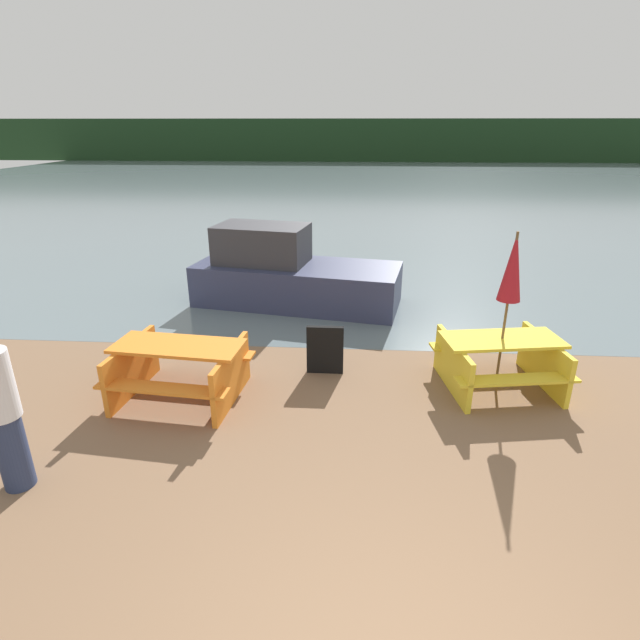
% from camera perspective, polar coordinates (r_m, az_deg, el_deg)
% --- Properties ---
extents(water, '(60.00, 50.00, 0.00)m').
position_cam_1_polar(water, '(32.82, 4.57, 15.29)').
color(water, slate).
rests_on(water, ground_plane).
extents(far_treeline, '(80.00, 1.60, 4.00)m').
position_cam_1_polar(far_treeline, '(52.65, 4.47, 19.80)').
color(far_treeline, '#193319').
rests_on(far_treeline, water).
extents(picnic_table_orange, '(1.85, 1.55, 0.79)m').
position_cam_1_polar(picnic_table_orange, '(7.05, -15.71, -5.06)').
color(picnic_table_orange, orange).
rests_on(picnic_table_orange, ground_plane).
extents(picnic_table_yellow, '(1.82, 1.62, 0.76)m').
position_cam_1_polar(picnic_table_yellow, '(7.49, 19.82, -4.12)').
color(picnic_table_yellow, yellow).
rests_on(picnic_table_yellow, ground_plane).
extents(umbrella_crimson, '(0.31, 0.31, 2.25)m').
position_cam_1_polar(umbrella_crimson, '(7.05, 21.15, 5.54)').
color(umbrella_crimson, brown).
rests_on(umbrella_crimson, ground_plane).
extents(boat, '(4.38, 2.35, 1.61)m').
position_cam_1_polar(boat, '(10.40, -3.47, 5.13)').
color(boat, '#333856').
rests_on(boat, water).
extents(person, '(0.35, 0.35, 1.77)m').
position_cam_1_polar(person, '(5.89, -32.60, -8.82)').
color(person, '#283351').
rests_on(person, ground_plane).
extents(signboard, '(0.55, 0.08, 0.75)m').
position_cam_1_polar(signboard, '(7.47, 0.58, -3.43)').
color(signboard, black).
rests_on(signboard, ground_plane).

